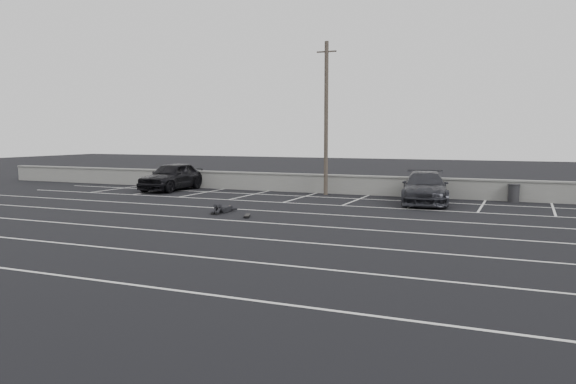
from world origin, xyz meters
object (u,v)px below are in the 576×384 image
at_px(person, 225,207).
at_px(trash_bin, 514,193).
at_px(car_left, 172,176).
at_px(utility_pole, 326,118).
at_px(skateboard, 247,216).
at_px(car_right, 425,188).

bearing_deg(person, trash_bin, 32.37).
distance_m(car_left, utility_pole, 9.85).
xyz_separation_m(car_left, skateboard, (9.08, -7.99, -0.76)).
distance_m(utility_pole, trash_bin, 10.27).
bearing_deg(utility_pole, car_right, -17.09).
xyz_separation_m(utility_pole, skateboard, (-0.10, -9.19, -4.11)).
bearing_deg(person, utility_pole, 73.45).
distance_m(car_left, car_right, 14.83).
xyz_separation_m(trash_bin, skateboard, (-9.67, -9.59, -0.38)).
xyz_separation_m(car_left, trash_bin, (18.75, 1.60, -0.38)).
bearing_deg(trash_bin, car_left, -175.12).
height_order(trash_bin, person, trash_bin).
distance_m(utility_pole, person, 9.18).
distance_m(trash_bin, person, 14.12).
xyz_separation_m(car_left, person, (7.48, -6.90, -0.62)).
xyz_separation_m(car_left, car_right, (14.82, -0.53, -0.08)).
relative_size(car_left, utility_pole, 0.59).
height_order(car_left, person, car_left).
height_order(car_right, utility_pole, utility_pole).
relative_size(person, skateboard, 2.99).
height_order(car_left, skateboard, car_left).
distance_m(car_left, trash_bin, 18.82).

